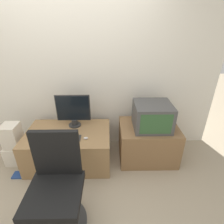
# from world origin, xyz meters

# --- Properties ---
(ground_plane) EXTENTS (12.00, 12.00, 0.00)m
(ground_plane) POSITION_xyz_m (0.00, 0.00, 0.00)
(ground_plane) COLOR tan
(wall_back) EXTENTS (4.40, 0.05, 2.60)m
(wall_back) POSITION_xyz_m (0.00, 1.32, 1.30)
(wall_back) COLOR silver
(wall_back) RESTS_ON ground_plane
(desk) EXTENTS (1.19, 0.75, 0.51)m
(desk) POSITION_xyz_m (-0.06, 0.83, 0.26)
(desk) COLOR #937047
(desk) RESTS_ON ground_plane
(side_stand) EXTENTS (0.84, 0.63, 0.55)m
(side_stand) POSITION_xyz_m (1.11, 0.90, 0.28)
(side_stand) COLOR olive
(side_stand) RESTS_ON ground_plane
(main_monitor) EXTENTS (0.49, 0.18, 0.49)m
(main_monitor) POSITION_xyz_m (0.01, 1.01, 0.76)
(main_monitor) COLOR #2D2D2D
(main_monitor) RESTS_ON desk
(keyboard) EXTENTS (0.33, 0.14, 0.01)m
(keyboard) POSITION_xyz_m (-0.01, 0.67, 0.52)
(keyboard) COLOR #2D2D2D
(keyboard) RESTS_ON desk
(mouse) EXTENTS (0.06, 0.04, 0.03)m
(mouse) POSITION_xyz_m (0.22, 0.65, 0.53)
(mouse) COLOR silver
(mouse) RESTS_ON desk
(crt_tv) EXTENTS (0.51, 0.47, 0.36)m
(crt_tv) POSITION_xyz_m (1.13, 0.87, 0.73)
(crt_tv) COLOR #474747
(crt_tv) RESTS_ON side_stand
(office_chair) EXTENTS (0.56, 0.56, 1.00)m
(office_chair) POSITION_xyz_m (0.01, -0.07, 0.43)
(office_chair) COLOR #333333
(office_chair) RESTS_ON ground_plane
(cardboard_box_lower) EXTENTS (0.29, 0.26, 0.29)m
(cardboard_box_lower) POSITION_xyz_m (-0.85, 0.82, 0.14)
(cardboard_box_lower) COLOR beige
(cardboard_box_lower) RESTS_ON ground_plane
(cardboard_box_upper) EXTENTS (0.22, 0.24, 0.35)m
(cardboard_box_upper) POSITION_xyz_m (-0.85, 0.82, 0.47)
(cardboard_box_upper) COLOR beige
(cardboard_box_upper) RESTS_ON cardboard_box_lower
(book) EXTENTS (0.18, 0.13, 0.02)m
(book) POSITION_xyz_m (-0.72, 0.53, 0.01)
(book) COLOR navy
(book) RESTS_ON ground_plane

